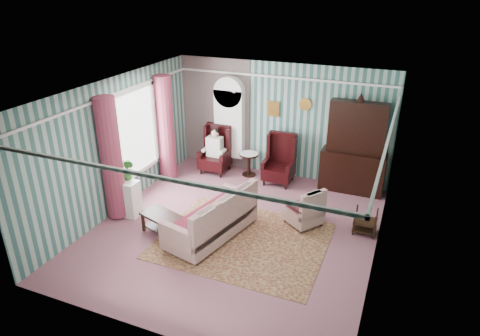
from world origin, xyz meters
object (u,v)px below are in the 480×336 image
at_px(coffee_table, 163,224).
at_px(bookcase, 229,129).
at_px(plant_stand, 127,198).
at_px(wingback_left, 215,150).
at_px(wingback_right, 279,160).
at_px(sofa, 211,215).
at_px(dresser_hutch, 355,145).
at_px(nest_table, 365,221).
at_px(round_side_table, 249,164).
at_px(seated_woman, 215,151).
at_px(floral_armchair, 304,205).

bearing_deg(coffee_table, bookcase, 90.93).
height_order(bookcase, plant_stand, bookcase).
bearing_deg(wingback_left, plant_stand, -106.22).
xyz_separation_m(wingback_left, plant_stand, (-0.80, -2.75, -0.22)).
bearing_deg(wingback_right, wingback_left, 180.00).
bearing_deg(sofa, bookcase, 30.78).
distance_m(dresser_hutch, wingback_right, 1.86).
bearing_deg(bookcase, dresser_hutch, -2.11).
bearing_deg(nest_table, round_side_table, 151.80).
relative_size(wingback_left, wingback_right, 1.00).
distance_m(bookcase, sofa, 3.44).
bearing_deg(coffee_table, plant_stand, 161.70).
distance_m(wingback_left, round_side_table, 0.97).
bearing_deg(wingback_left, sofa, -66.16).
bearing_deg(round_side_table, seated_woman, -170.54).
height_order(nest_table, plant_stand, plant_stand).
height_order(wingback_right, plant_stand, wingback_right).
distance_m(sofa, floral_armchair, 1.95).
xyz_separation_m(wingback_right, round_side_table, (-0.85, 0.15, -0.33)).
bearing_deg(wingback_right, dresser_hutch, 8.77).
distance_m(round_side_table, nest_table, 3.60).
bearing_deg(round_side_table, wingback_left, -170.54).
bearing_deg(bookcase, sofa, -72.71).
height_order(floral_armchair, coffee_table, floral_armchair).
bearing_deg(round_side_table, floral_armchair, -43.59).
relative_size(sofa, floral_armchair, 2.17).
bearing_deg(nest_table, wingback_left, 159.15).
relative_size(dresser_hutch, plant_stand, 2.95).
distance_m(wingback_right, coffee_table, 3.46).
relative_size(wingback_left, sofa, 0.62).
height_order(wingback_left, round_side_table, wingback_left).
bearing_deg(floral_armchair, coffee_table, 154.73).
bearing_deg(bookcase, floral_armchair, -38.86).
bearing_deg(wingback_left, dresser_hutch, 4.41).
relative_size(wingback_right, seated_woman, 1.06).
height_order(dresser_hutch, coffee_table, dresser_hutch).
distance_m(nest_table, floral_armchair, 1.26).
bearing_deg(floral_armchair, round_side_table, 81.80).
height_order(dresser_hutch, wingback_right, dresser_hutch).
height_order(dresser_hutch, floral_armchair, dresser_hutch).
height_order(nest_table, floral_armchair, floral_armchair).
relative_size(wingback_right, sofa, 0.62).
xyz_separation_m(bookcase, floral_armchair, (2.59, -2.08, -0.66)).
xyz_separation_m(dresser_hutch, wingback_right, (-1.75, -0.27, -0.55)).
bearing_deg(round_side_table, nest_table, -28.20).
height_order(plant_stand, coffee_table, plant_stand).
distance_m(wingback_left, coffee_table, 3.16).
distance_m(bookcase, wingback_left, 0.68).
distance_m(round_side_table, coffee_table, 3.32).
distance_m(round_side_table, floral_armchair, 2.68).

